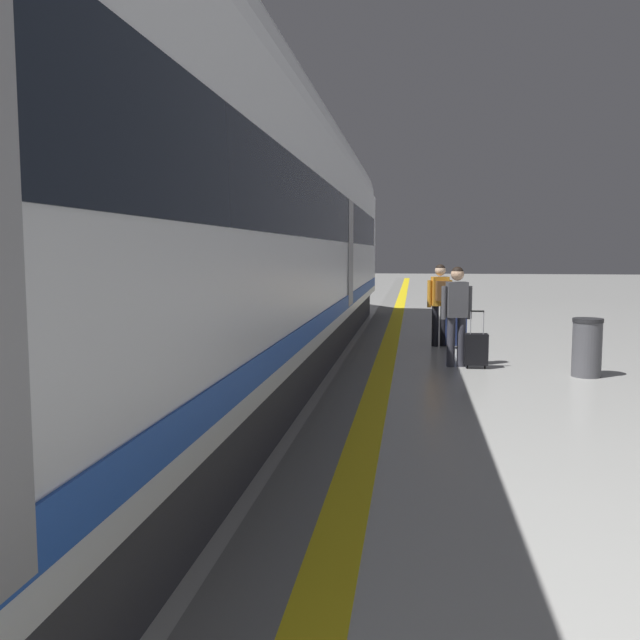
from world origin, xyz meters
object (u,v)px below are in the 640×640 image
object	(u,v)px
passenger_near	(457,309)
waste_bin	(587,347)
suitcase_mid	(456,331)
passenger_mid	(440,298)
high_speed_train	(148,195)
suitcase_near	(476,349)

from	to	relation	value
passenger_near	waste_bin	distance (m)	2.13
passenger_near	suitcase_mid	bearing A→B (deg)	86.61
passenger_mid	suitcase_mid	bearing A→B (deg)	-39.81
high_speed_train	suitcase_mid	world-z (taller)	high_speed_train
high_speed_train	waste_bin	size ratio (longest dim) A/B	36.60
passenger_near	suitcase_near	bearing A→B (deg)	-20.82
suitcase_near	suitcase_mid	size ratio (longest dim) A/B	0.96
high_speed_train	passenger_mid	distance (m)	8.16
suitcase_mid	passenger_mid	bearing A→B (deg)	140.19
passenger_near	passenger_mid	distance (m)	2.46
suitcase_near	suitcase_mid	world-z (taller)	suitcase_mid
high_speed_train	passenger_near	xyz separation A→B (m)	(3.39, 4.89, -1.53)
passenger_near	passenger_mid	size ratio (longest dim) A/B	1.01
high_speed_train	waste_bin	bearing A→B (deg)	38.41
suitcase_mid	waste_bin	world-z (taller)	suitcase_mid
high_speed_train	suitcase_near	world-z (taller)	high_speed_train
suitcase_near	waste_bin	world-z (taller)	suitcase_near
suitcase_mid	passenger_near	bearing A→B (deg)	-93.39
suitcase_near	suitcase_mid	bearing A→B (deg)	94.69
suitcase_near	passenger_mid	world-z (taller)	passenger_mid
high_speed_train	suitcase_near	xyz separation A→B (m)	(3.71, 4.77, -2.18)
suitcase_near	passenger_near	bearing A→B (deg)	159.18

